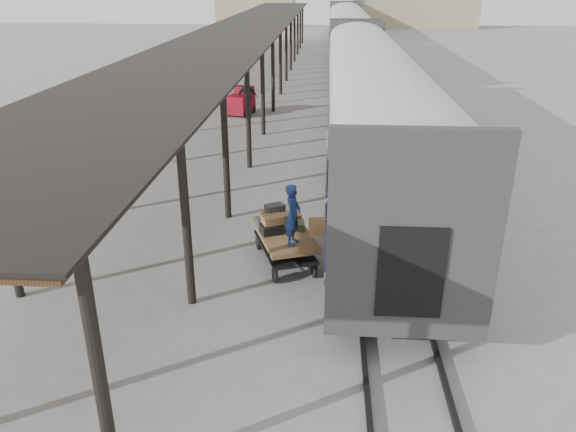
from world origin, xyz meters
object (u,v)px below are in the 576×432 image
(pedestrian, at_px, (247,97))
(luggage_tug, at_px, (241,102))
(baggage_cart, at_px, (285,240))
(porter, at_px, (293,215))

(pedestrian, bearing_deg, luggage_tug, -32.40)
(luggage_tug, bearing_deg, baggage_cart, -62.01)
(luggage_tug, distance_m, pedestrian, 0.46)
(baggage_cart, relative_size, luggage_tug, 1.43)
(luggage_tug, relative_size, porter, 1.21)
(baggage_cart, xyz_separation_m, porter, (0.25, -0.65, 0.98))
(baggage_cart, xyz_separation_m, luggage_tug, (-3.62, 16.99, 0.02))
(porter, distance_m, pedestrian, 17.87)
(luggage_tug, height_order, porter, porter)
(baggage_cart, bearing_deg, pedestrian, 81.82)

